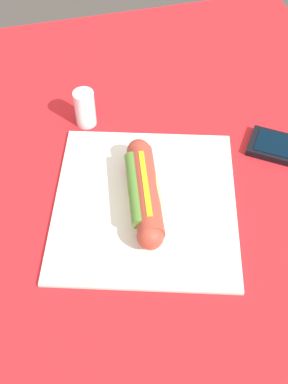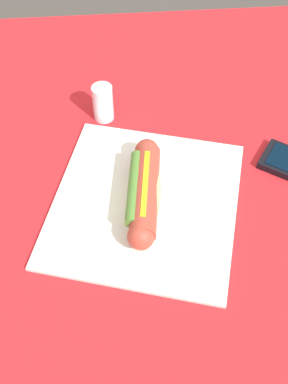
# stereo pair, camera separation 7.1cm
# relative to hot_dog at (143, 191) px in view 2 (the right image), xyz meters

# --- Properties ---
(ground_plane) EXTENTS (6.00, 6.00, 0.00)m
(ground_plane) POSITION_rel_hot_dog_xyz_m (-0.03, -0.00, -0.77)
(ground_plane) COLOR #47423D
(ground_plane) RESTS_ON ground
(dining_table) EXTENTS (1.15, 0.91, 0.74)m
(dining_table) POSITION_rel_hot_dog_xyz_m (-0.03, -0.00, -0.16)
(dining_table) COLOR brown
(dining_table) RESTS_ON ground
(paper_wrapper) EXTENTS (0.36, 0.35, 0.01)m
(paper_wrapper) POSITION_rel_hot_dog_xyz_m (-0.00, -0.00, -0.03)
(paper_wrapper) COLOR silver
(paper_wrapper) RESTS_ON dining_table
(hot_dog) EXTENTS (0.20, 0.07, 0.05)m
(hot_dog) POSITION_rel_hot_dog_xyz_m (0.00, 0.00, 0.00)
(hot_dog) COLOR #E5BC75
(hot_dog) RESTS_ON paper_wrapper
(salt_shaker) EXTENTS (0.04, 0.04, 0.07)m
(salt_shaker) POSITION_rel_hot_dog_xyz_m (0.20, 0.05, 0.00)
(salt_shaker) COLOR silver
(salt_shaker) RESTS_ON dining_table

